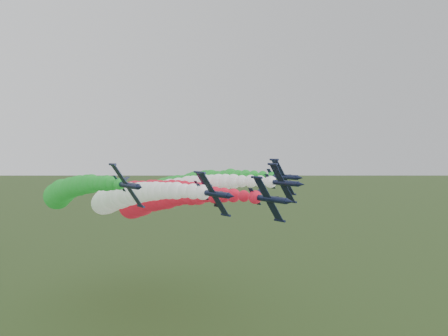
# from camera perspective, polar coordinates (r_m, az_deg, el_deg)

# --- Properties ---
(jet_lead) EXTENTS (16.48, 93.85, 19.68)m
(jet_lead) POSITION_cam_1_polar(r_m,az_deg,el_deg) (142.64, -9.82, -4.38)
(jet_lead) COLOR #101732
(jet_lead) RESTS_ON ground
(jet_inner_left) EXTENTS (16.09, 93.46, 19.29)m
(jet_inner_left) POSITION_cam_1_polar(r_m,az_deg,el_deg) (145.44, -13.73, -3.87)
(jet_inner_left) COLOR #101732
(jet_inner_left) RESTS_ON ground
(jet_inner_right) EXTENTS (16.08, 93.45, 19.28)m
(jet_inner_right) POSITION_cam_1_polar(r_m,az_deg,el_deg) (155.22, -7.05, -2.98)
(jet_inner_right) COLOR #101732
(jet_inner_right) RESTS_ON ground
(jet_outer_left) EXTENTS (15.92, 93.29, 19.12)m
(jet_outer_left) POSITION_cam_1_polar(r_m,az_deg,el_deg) (152.12, -20.20, -3.06)
(jet_outer_left) COLOR #101732
(jet_outer_left) RESTS_ON ground
(jet_outer_right) EXTENTS (16.78, 94.15, 19.98)m
(jet_outer_right) POSITION_cam_1_polar(r_m,az_deg,el_deg) (166.85, -6.33, -2.44)
(jet_outer_right) COLOR #101732
(jet_outer_right) RESTS_ON ground
(jet_trail) EXTENTS (16.59, 93.96, 19.79)m
(jet_trail) POSITION_cam_1_polar(r_m,az_deg,el_deg) (166.77, -12.61, -3.39)
(jet_trail) COLOR #101732
(jet_trail) RESTS_ON ground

